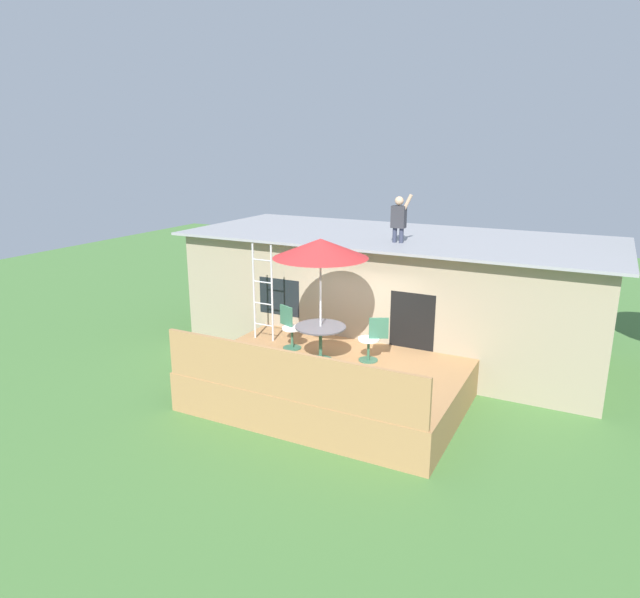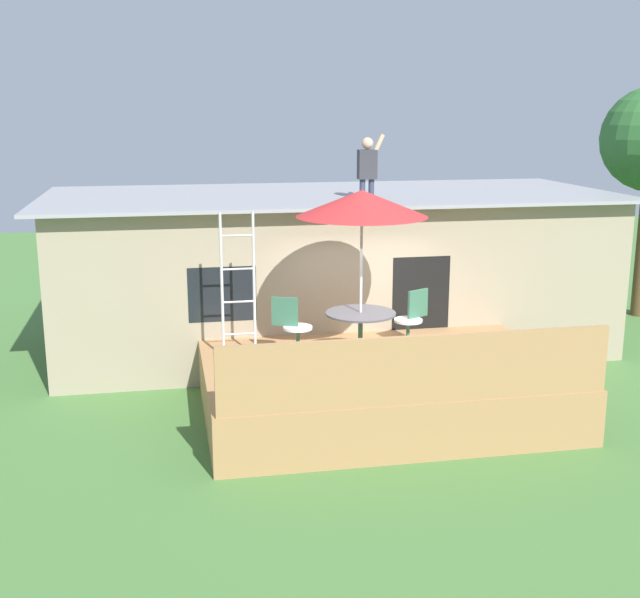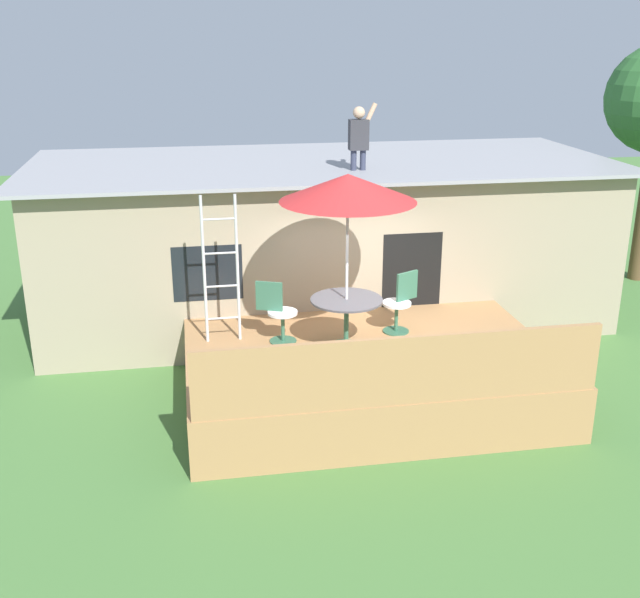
# 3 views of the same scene
# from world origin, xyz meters

# --- Properties ---
(ground_plane) EXTENTS (40.00, 40.00, 0.00)m
(ground_plane) POSITION_xyz_m (0.00, 0.00, 0.00)
(ground_plane) COLOR #477538
(house) EXTENTS (10.50, 4.50, 2.94)m
(house) POSITION_xyz_m (0.00, 3.60, 1.47)
(house) COLOR gray
(house) RESTS_ON ground
(deck) EXTENTS (5.24, 3.77, 0.80)m
(deck) POSITION_xyz_m (0.00, 0.00, 0.40)
(deck) COLOR #A87A4C
(deck) RESTS_ON ground
(deck_railing) EXTENTS (5.14, 0.08, 0.90)m
(deck_railing) POSITION_xyz_m (0.00, -1.84, 1.25)
(deck_railing) COLOR #A87A4C
(deck_railing) RESTS_ON deck
(patio_table) EXTENTS (1.04, 1.04, 0.74)m
(patio_table) POSITION_xyz_m (-0.30, 0.05, 1.39)
(patio_table) COLOR #33664C
(patio_table) RESTS_ON deck
(patio_umbrella) EXTENTS (1.90, 1.90, 2.54)m
(patio_umbrella) POSITION_xyz_m (-0.30, 0.05, 3.15)
(patio_umbrella) COLOR silver
(patio_umbrella) RESTS_ON deck
(step_ladder) EXTENTS (0.52, 0.04, 2.20)m
(step_ladder) POSITION_xyz_m (-2.04, 0.62, 1.90)
(step_ladder) COLOR silver
(step_ladder) RESTS_ON deck
(person_figure) EXTENTS (0.47, 0.20, 1.11)m
(person_figure) POSITION_xyz_m (0.42, 2.56, 3.54)
(person_figure) COLOR #33384C
(person_figure) RESTS_ON house
(patio_chair_left) EXTENTS (0.60, 0.44, 0.92)m
(patio_chair_left) POSITION_xyz_m (-1.25, 0.44, 1.26)
(patio_chair_left) COLOR #33664C
(patio_chair_left) RESTS_ON deck
(patio_chair_right) EXTENTS (0.58, 0.44, 0.92)m
(patio_chair_right) POSITION_xyz_m (0.64, 0.54, 1.26)
(patio_chair_right) COLOR #33664C
(patio_chair_right) RESTS_ON deck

